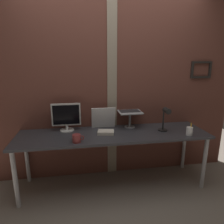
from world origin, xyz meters
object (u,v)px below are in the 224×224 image
(laptop, at_px, (129,107))
(whiteboard_panel, at_px, (103,118))
(pen_cup, at_px, (189,131))
(monitor, at_px, (66,116))
(desk_lamp, at_px, (165,117))
(coffee_mug, at_px, (77,138))

(laptop, xyz_separation_m, whiteboard_panel, (-0.36, -0.04, -0.13))
(pen_cup, bearing_deg, monitor, 164.53)
(whiteboard_panel, bearing_deg, monitor, -176.04)
(laptop, height_order, whiteboard_panel, laptop)
(desk_lamp, xyz_separation_m, coffee_mug, (-1.10, -0.16, -0.15))
(coffee_mug, bearing_deg, monitor, 107.45)
(whiteboard_panel, bearing_deg, laptop, 6.82)
(laptop, xyz_separation_m, pen_cup, (0.64, -0.49, -0.22))
(laptop, height_order, desk_lamp, laptop)
(coffee_mug, bearing_deg, desk_lamp, 8.32)
(coffee_mug, bearing_deg, whiteboard_panel, 51.44)
(monitor, height_order, pen_cup, monitor)
(monitor, bearing_deg, whiteboard_panel, 3.96)
(pen_cup, xyz_separation_m, coffee_mug, (-1.35, 0.00, -0.01))
(whiteboard_panel, xyz_separation_m, pen_cup, (1.00, -0.44, -0.09))
(laptop, bearing_deg, monitor, -174.82)
(laptop, bearing_deg, desk_lamp, -39.69)
(laptop, distance_m, coffee_mug, 0.89)
(pen_cup, bearing_deg, desk_lamp, 147.36)
(laptop, relative_size, desk_lamp, 1.02)
(whiteboard_panel, xyz_separation_m, coffee_mug, (-0.35, -0.44, -0.10))
(whiteboard_panel, height_order, coffee_mug, whiteboard_panel)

